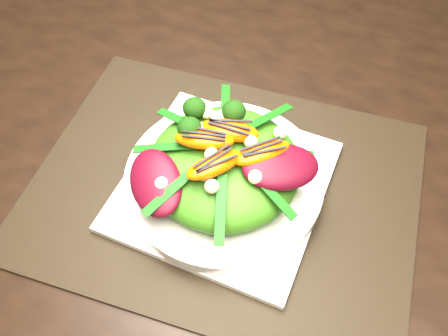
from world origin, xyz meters
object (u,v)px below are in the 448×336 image
at_px(placemat, 224,188).
at_px(orange_segment, 236,127).
at_px(lettuce_mound, 224,166).
at_px(dining_table, 297,157).
at_px(plate_base, 224,185).
at_px(salad_bowl, 224,179).

bearing_deg(placemat, orange_segment, 88.04).
xyz_separation_m(lettuce_mound, orange_segment, (0.00, 0.03, 0.04)).
distance_m(dining_table, orange_segment, 0.15).
xyz_separation_m(placemat, plate_base, (-0.00, 0.00, 0.01)).
bearing_deg(orange_segment, salad_bowl, -91.96).
height_order(plate_base, salad_bowl, salad_bowl).
height_order(dining_table, salad_bowl, dining_table).
relative_size(dining_table, orange_segment, 22.90).
height_order(lettuce_mound, orange_segment, orange_segment).
distance_m(placemat, lettuce_mound, 0.05).
height_order(dining_table, lettuce_mound, dining_table).
bearing_deg(salad_bowl, orange_segment, 88.04).
distance_m(plate_base, salad_bowl, 0.01).
relative_size(plate_base, lettuce_mound, 1.32).
xyz_separation_m(salad_bowl, orange_segment, (0.00, 0.03, 0.07)).
distance_m(salad_bowl, lettuce_mound, 0.03).
bearing_deg(salad_bowl, lettuce_mound, 90.00).
height_order(placemat, plate_base, plate_base).
distance_m(lettuce_mound, orange_segment, 0.05).
bearing_deg(plate_base, dining_table, 56.93).
xyz_separation_m(plate_base, lettuce_mound, (0.00, 0.00, 0.04)).
relative_size(plate_base, salad_bowl, 0.99).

